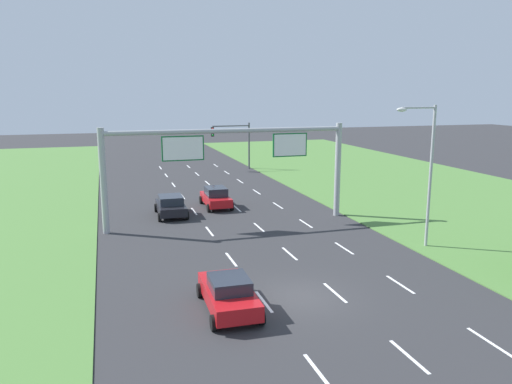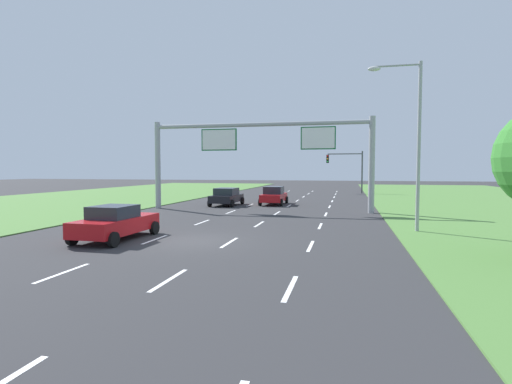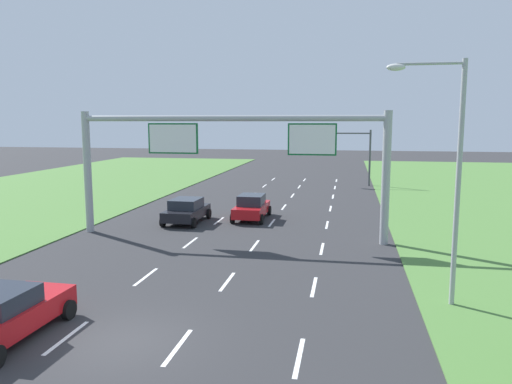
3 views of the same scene
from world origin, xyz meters
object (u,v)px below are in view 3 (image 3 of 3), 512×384
Objects in this scene: car_near_red at (5,314)px; traffic_light_mast at (350,147)px; sign_gantry at (230,150)px; car_lead_silver at (186,210)px; car_mid_lane at (252,207)px; street_lamp at (448,162)px.

traffic_light_mast reaches higher than car_near_red.
sign_gantry is at bearing -104.93° from traffic_light_mast.
car_near_red reaches higher than car_lead_silver.
car_mid_lane is (3.89, 1.85, 0.02)m from car_lead_silver.
sign_gantry is at bearing -42.63° from car_lead_silver.
street_lamp is at bearing -41.97° from sign_gantry.
car_lead_silver is at bearing -116.17° from traffic_light_mast.
car_near_red is at bearing -104.33° from sign_gantry.
car_mid_lane is at bearing 88.61° from sign_gantry.
car_lead_silver is (-0.19, 17.55, 0.02)m from car_near_red.
car_mid_lane is at bearing 80.53° from car_near_red.
sign_gantry is 13.00m from street_lamp.
car_lead_silver is 0.99× the size of car_mid_lane.
car_near_red is at bearing -100.88° from car_mid_lane.
car_lead_silver is 4.31m from car_mid_lane.
sign_gantry is at bearing 138.03° from street_lamp.
car_lead_silver is 0.50× the size of street_lamp.
sign_gantry is 2.03× the size of street_lamp.
sign_gantry is 25.41m from traffic_light_mast.
car_mid_lane is at bearing 26.31° from car_lead_silver.
car_near_red is 19.75m from car_mid_lane.
car_lead_silver is at bearing 91.95° from car_near_red.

